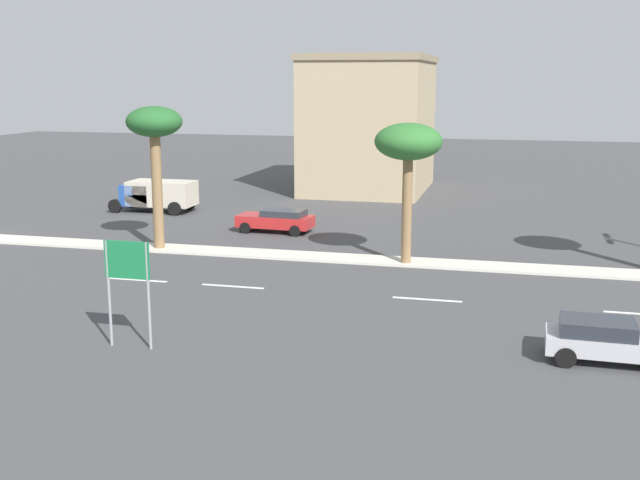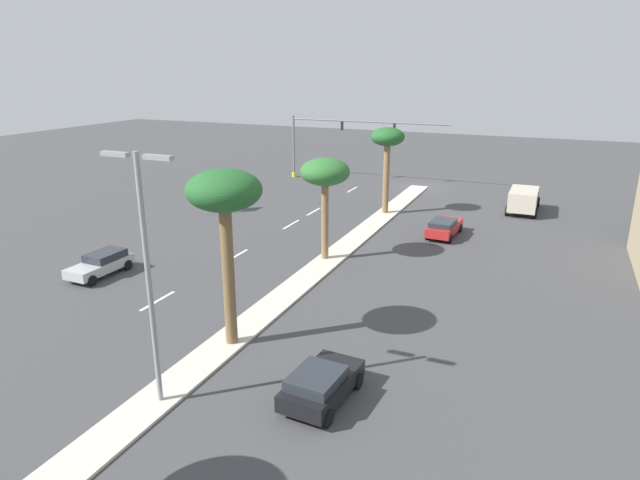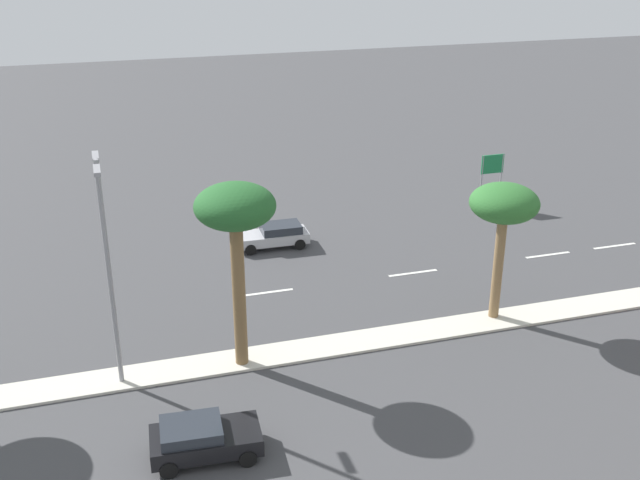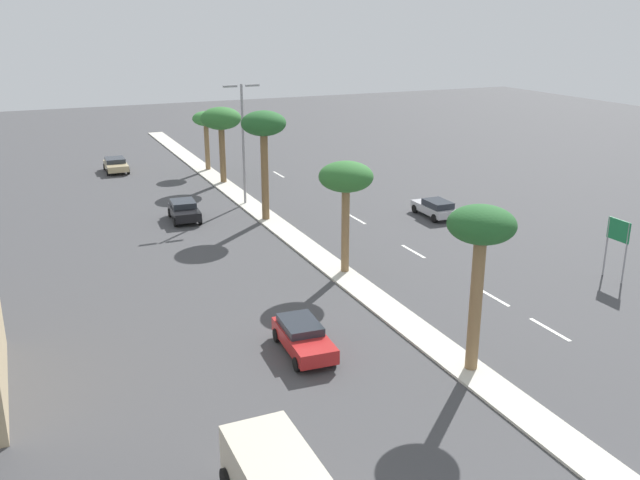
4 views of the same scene
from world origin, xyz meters
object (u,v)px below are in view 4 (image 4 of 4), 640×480
Objects in this scene: directional_road_sign at (618,236)px; street_lamp_leading at (243,134)px; sedan_silver_right at (435,208)px; palm_tree_inboard at (206,121)px; sedan_red_trailing at (303,337)px; palm_tree_front at (346,180)px; sedan_tan_far at (116,165)px; palm_tree_mid at (221,120)px; sedan_black_front at (184,210)px; palm_tree_leading at (481,234)px; palm_tree_far at (264,128)px.

street_lamp_leading reaches higher than directional_road_sign.
directional_road_sign is 0.86× the size of sedan_silver_right.
palm_tree_inboard is at bearing 109.80° from directional_road_sign.
sedan_silver_right is at bearing 42.77° from sedan_red_trailing.
palm_tree_front is at bearing 152.36° from directional_road_sign.
sedan_tan_far is (-2.18, 42.46, -0.03)m from sedan_red_trailing.
palm_tree_inboard is (0.14, 5.86, -0.88)m from palm_tree_mid.
sedan_tan_far is at bearing 127.19° from sedan_silver_right.
sedan_black_front is 18.93m from sedan_silver_right.
sedan_red_trailing is (-5.99, 4.55, -5.46)m from palm_tree_leading.
palm_tree_mid is 1.52× the size of sedan_red_trailing.
palm_tree_far is (-0.58, 12.36, 1.22)m from palm_tree_front.
palm_tree_inboard reaches higher than directional_road_sign.
sedan_black_front is at bearing 132.09° from directional_road_sign.
palm_tree_mid is 12.94m from sedan_black_front.
palm_tree_front is at bearing 89.18° from palm_tree_leading.
sedan_black_front is (-5.96, 27.78, -5.44)m from palm_tree_leading.
directional_road_sign is 15.91m from palm_tree_front.
sedan_red_trailing is 42.51m from sedan_tan_far.
palm_tree_leading is at bearing -89.10° from palm_tree_far.
directional_road_sign is 15.52m from sedan_silver_right.
palm_tree_far is at bearing 74.88° from sedan_red_trailing.
street_lamp_leading is (0.02, 5.03, -1.21)m from palm_tree_far.
palm_tree_leading is 1.82× the size of sedan_black_front.
sedan_black_front is at bearing 112.45° from palm_tree_front.
palm_tree_mid is at bearing 113.23° from directional_road_sign.
palm_tree_far is 1.95× the size of sedan_tan_far.
palm_tree_front is 17.40m from street_lamp_leading.
sedan_tan_far is (-8.40, 3.07, -4.13)m from palm_tree_inboard.
palm_tree_far is at bearing -92.19° from palm_tree_mid.
palm_tree_mid reaches higher than sedan_tan_far.
directional_road_sign is 0.45× the size of palm_tree_far.
palm_tree_leading is 43.96m from palm_tree_inboard.
palm_tree_inboard is at bearing 87.46° from street_lamp_leading.
palm_tree_mid is at bearing 79.72° from sedan_red_trailing.
palm_tree_front is 1.59× the size of sedan_silver_right.
palm_tree_far is at bearing -90.26° from street_lamp_leading.
palm_tree_leading is 48.03m from sedan_tan_far.
palm_tree_front is 0.82× the size of palm_tree_far.
palm_tree_far is (-0.40, 25.26, 0.71)m from palm_tree_leading.
palm_tree_leading is (-14.02, -5.66, 3.58)m from directional_road_sign.
sedan_red_trailing is (-5.59, -20.70, -6.17)m from palm_tree_far.
palm_tree_far is at bearing -70.34° from sedan_tan_far.
street_lamp_leading is at bearing 89.74° from palm_tree_far.
palm_tree_leading is 1.64× the size of sedan_red_trailing.
sedan_red_trailing is (-5.62, -25.74, -4.96)m from street_lamp_leading.
palm_tree_front reaches higher than sedan_red_trailing.
sedan_tan_far is (-8.26, 8.93, -5.01)m from palm_tree_mid.
palm_tree_far is at bearing 92.69° from palm_tree_front.
palm_tree_leading is 0.77× the size of street_lamp_leading.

